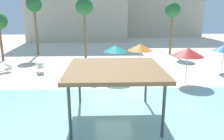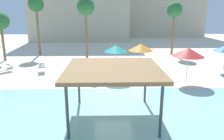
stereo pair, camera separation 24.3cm
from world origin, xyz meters
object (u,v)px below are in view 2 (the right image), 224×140
at_px(palm_tree_0, 174,11).
at_px(palm_tree_1, 36,6).
at_px(lounge_chair_2, 42,68).
at_px(beach_umbrella_teal_3, 115,49).
at_px(palm_tree_2, 0,22).
at_px(lounge_chair_1, 99,78).
at_px(lounge_chair_3, 4,69).
at_px(beach_umbrella_red_6, 188,52).
at_px(beach_umbrella_orange_1, 141,47).
at_px(shade_pavilion, 113,71).
at_px(palm_tree_3, 86,8).

bearing_deg(palm_tree_0, palm_tree_1, 179.07).
bearing_deg(lounge_chair_2, beach_umbrella_teal_3, 56.62).
bearing_deg(palm_tree_2, lounge_chair_1, -36.90).
height_order(beach_umbrella_teal_3, lounge_chair_3, beach_umbrella_teal_3).
bearing_deg(beach_umbrella_red_6, palm_tree_2, 154.36).
xyz_separation_m(beach_umbrella_orange_1, beach_umbrella_teal_3, (-2.35, -1.77, 0.18)).
height_order(lounge_chair_2, palm_tree_2, palm_tree_2).
bearing_deg(palm_tree_1, palm_tree_0, -0.93).
relative_size(beach_umbrella_red_6, lounge_chair_3, 1.47).
bearing_deg(lounge_chair_1, beach_umbrella_teal_3, 160.72).
bearing_deg(lounge_chair_1, lounge_chair_3, -80.06).
relative_size(shade_pavilion, palm_tree_1, 0.65).
distance_m(palm_tree_0, palm_tree_2, 20.31).
bearing_deg(palm_tree_0, palm_tree_3, -162.82).
distance_m(beach_umbrella_orange_1, palm_tree_0, 10.53).
height_order(shade_pavilion, palm_tree_1, palm_tree_1).
height_order(lounge_chair_1, palm_tree_0, palm_tree_0).
bearing_deg(beach_umbrella_orange_1, beach_umbrella_teal_3, -143.05).
distance_m(beach_umbrella_orange_1, beach_umbrella_red_6, 4.52).
distance_m(lounge_chair_2, lounge_chair_3, 3.35).
relative_size(lounge_chair_3, palm_tree_0, 0.29).
xyz_separation_m(beach_umbrella_orange_1, palm_tree_2, (-14.67, 5.32, 2.01)).
relative_size(lounge_chair_2, palm_tree_2, 0.37).
bearing_deg(lounge_chair_1, shade_pavilion, 38.13).
distance_m(beach_umbrella_teal_3, lounge_chair_2, 7.41).
relative_size(lounge_chair_1, lounge_chair_2, 0.98).
xyz_separation_m(beach_umbrella_red_6, palm_tree_0, (2.21, 11.74, 2.99)).
relative_size(palm_tree_0, palm_tree_1, 0.91).
relative_size(palm_tree_1, palm_tree_2, 1.35).
relative_size(beach_umbrella_red_6, palm_tree_1, 0.38).
xyz_separation_m(palm_tree_0, palm_tree_3, (-10.69, -3.31, 0.30)).
xyz_separation_m(beach_umbrella_red_6, lounge_chair_2, (-12.27, 3.57, -2.13)).
xyz_separation_m(shade_pavilion, lounge_chair_2, (-6.37, 9.28, -2.26)).
bearing_deg(lounge_chair_1, palm_tree_0, 171.03).
height_order(lounge_chair_1, palm_tree_3, palm_tree_3).
height_order(shade_pavilion, palm_tree_0, palm_tree_0).
relative_size(beach_umbrella_orange_1, beach_umbrella_teal_3, 0.95).
bearing_deg(lounge_chair_3, beach_umbrella_teal_3, 113.57).
xyz_separation_m(shade_pavilion, beach_umbrella_orange_1, (2.75, 8.95, -0.27)).
bearing_deg(beach_umbrella_teal_3, lounge_chair_3, 169.21).
distance_m(beach_umbrella_red_6, palm_tree_0, 12.31).
distance_m(beach_umbrella_red_6, lounge_chair_3, 16.12).
bearing_deg(lounge_chair_2, palm_tree_3, 125.94).
relative_size(shade_pavilion, beach_umbrella_teal_3, 1.71).
distance_m(lounge_chair_3, palm_tree_0, 20.33).
xyz_separation_m(lounge_chair_1, palm_tree_3, (-1.65, 8.13, 5.42)).
bearing_deg(beach_umbrella_red_6, beach_umbrella_teal_3, 165.05).
relative_size(palm_tree_0, palm_tree_2, 1.22).
height_order(beach_umbrella_red_6, palm_tree_1, palm_tree_1).
distance_m(palm_tree_1, palm_tree_2, 4.88).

